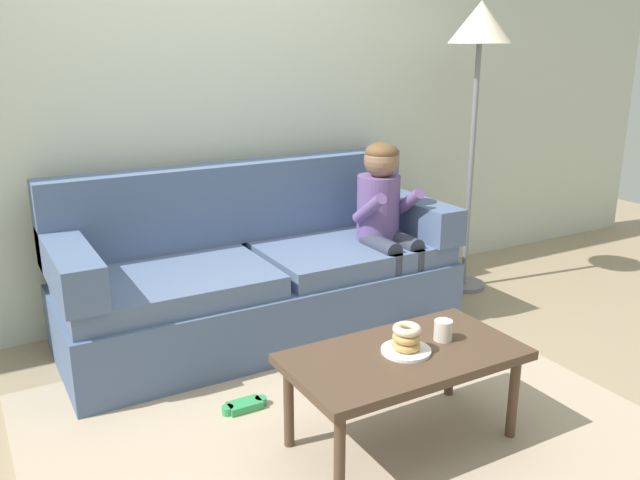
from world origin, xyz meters
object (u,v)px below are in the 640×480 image
at_px(person_child, 386,215).
at_px(mug, 443,330).
at_px(couch, 258,276).
at_px(toy_controller, 245,407).
at_px(donut, 406,345).
at_px(floor_lamp, 479,46).
at_px(coffee_table, 404,363).

relative_size(person_child, mug, 12.24).
relative_size(couch, toy_controller, 10.10).
bearing_deg(mug, donut, -175.21).
height_order(couch, mug, couch).
height_order(person_child, floor_lamp, floor_lamp).
xyz_separation_m(coffee_table, mug, (0.22, 0.02, 0.09)).
bearing_deg(toy_controller, couch, 86.02).
distance_m(donut, toy_controller, 0.88).
height_order(couch, person_child, person_child).
bearing_deg(mug, toy_controller, 142.16).
height_order(person_child, toy_controller, person_child).
distance_m(person_child, donut, 1.36).
bearing_deg(mug, couch, 101.44).
distance_m(person_child, mug, 1.25).
bearing_deg(toy_controller, donut, -23.81).
relative_size(person_child, toy_controller, 4.87).
bearing_deg(toy_controller, coffee_table, -24.17).
relative_size(toy_controller, floor_lamp, 0.12).
distance_m(couch, coffee_table, 1.36).
bearing_deg(person_child, floor_lamp, 12.55).
bearing_deg(toy_controller, floor_lamp, 45.73).
xyz_separation_m(couch, coffee_table, (0.05, -1.36, 0.04)).
distance_m(mug, floor_lamp, 2.19).
bearing_deg(floor_lamp, couch, 178.98).
bearing_deg(coffee_table, person_child, 58.72).
height_order(coffee_table, donut, donut).
bearing_deg(floor_lamp, person_child, -167.45).
height_order(couch, floor_lamp, floor_lamp).
height_order(coffee_table, person_child, person_child).
height_order(couch, coffee_table, couch).
bearing_deg(donut, mug, 4.79).
distance_m(toy_controller, floor_lamp, 2.70).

